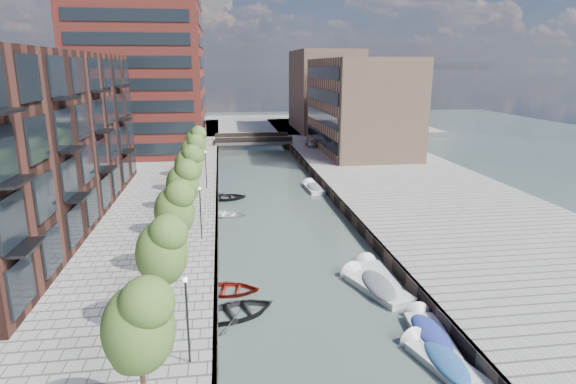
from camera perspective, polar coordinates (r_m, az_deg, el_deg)
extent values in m
plane|color=#38473F|center=(53.45, -1.82, -0.33)|extent=(300.00, 300.00, 0.00)
cube|color=gray|center=(57.22, 14.32, 0.73)|extent=(20.00, 140.00, 1.00)
cube|color=#332823|center=(53.05, -8.39, -0.04)|extent=(0.25, 140.00, 1.00)
cube|color=#332823|center=(54.29, 4.59, 0.41)|extent=(0.25, 140.00, 1.00)
cube|color=gray|center=(112.27, -5.16, 7.79)|extent=(80.00, 40.00, 1.00)
cube|color=black|center=(44.21, -27.21, 5.48)|extent=(8.00, 38.00, 14.00)
cube|color=maroon|center=(77.24, -17.20, 15.66)|extent=(18.00, 18.00, 30.00)
cube|color=#9D7A60|center=(76.64, 8.47, 10.15)|extent=(12.00, 25.00, 14.00)
cube|color=#9D7A60|center=(101.74, 4.33, 11.91)|extent=(12.00, 20.00, 16.00)
cube|color=gray|center=(84.45, -4.18, 6.10)|extent=(13.00, 6.00, 0.60)
cube|color=#332823|center=(81.60, -4.05, 6.23)|extent=(13.00, 0.40, 0.80)
cube|color=#332823|center=(87.13, -4.31, 6.76)|extent=(13.00, 0.40, 0.80)
ellipsoid|color=#385821|center=(17.80, -17.34, -14.60)|extent=(2.50, 2.50, 3.25)
cylinder|color=#382619|center=(25.19, -14.36, -12.30)|extent=(0.20, 0.20, 3.20)
ellipsoid|color=#385821|center=(24.10, -14.77, -6.51)|extent=(2.50, 2.50, 3.25)
cylinder|color=#382619|center=(31.56, -13.03, -6.57)|extent=(0.20, 0.20, 3.20)
ellipsoid|color=#385821|center=(30.70, -13.32, -1.82)|extent=(2.50, 2.50, 3.25)
cylinder|color=#382619|center=(38.16, -12.18, -2.79)|extent=(0.20, 0.20, 3.20)
ellipsoid|color=#385821|center=(37.44, -12.40, 1.19)|extent=(2.50, 2.50, 3.25)
cylinder|color=#382619|center=(44.87, -11.58, -0.13)|extent=(0.20, 0.20, 3.20)
ellipsoid|color=#385821|center=(44.27, -11.76, 3.28)|extent=(2.50, 2.50, 3.25)
cylinder|color=#382619|center=(51.67, -11.14, 1.84)|extent=(0.20, 0.20, 3.20)
ellipsoid|color=#385821|center=(51.14, -11.29, 4.81)|extent=(2.50, 2.50, 3.25)
cylinder|color=#382619|center=(58.51, -10.80, 3.34)|extent=(0.20, 0.20, 3.20)
ellipsoid|color=#385821|center=(58.05, -10.93, 5.98)|extent=(2.50, 2.50, 3.25)
cylinder|color=black|center=(22.23, -11.81, -14.82)|extent=(0.10, 0.10, 4.00)
sphere|color=#FFF2CC|center=(21.33, -12.10, -10.13)|extent=(0.24, 0.24, 0.24)
cylinder|color=black|center=(37.00, -10.31, -2.59)|extent=(0.10, 0.10, 4.00)
sphere|color=#FFF2CC|center=(36.47, -10.45, 0.41)|extent=(0.24, 0.24, 0.24)
cylinder|color=black|center=(52.50, -9.69, 2.55)|extent=(0.10, 0.10, 4.00)
sphere|color=#FFF2CC|center=(52.12, -9.78, 4.70)|extent=(0.24, 0.24, 0.24)
imported|color=black|center=(28.57, -6.14, -14.38)|extent=(5.63, 4.82, 0.98)
imported|color=maroon|center=(31.21, -7.17, -11.75)|extent=(4.42, 3.41, 0.85)
imported|color=white|center=(46.14, -7.42, -2.90)|extent=(4.85, 4.03, 0.87)
imported|color=black|center=(51.96, -7.55, -0.90)|extent=(4.88, 3.56, 0.99)
cube|color=silver|center=(25.27, 18.19, -19.20)|extent=(2.68, 4.48, 0.59)
cube|color=silver|center=(25.10, 18.26, -18.59)|extent=(2.77, 4.59, 0.09)
cone|color=silver|center=(26.55, 15.04, -17.04)|extent=(1.72, 1.23, 1.56)
ellipsoid|color=navy|center=(25.08, 18.26, -18.50)|extent=(2.49, 4.10, 0.51)
cube|color=silver|center=(31.55, 10.64, -11.49)|extent=(3.40, 5.23, 0.69)
cube|color=silver|center=(31.39, 10.67, -10.88)|extent=(3.51, 5.36, 0.11)
cone|color=silver|center=(33.28, 7.98, -9.84)|extent=(2.03, 1.53, 1.81)
ellipsoid|color=#515458|center=(31.37, 10.68, -10.79)|extent=(3.15, 4.80, 0.60)
cube|color=beige|center=(33.30, 10.52, -10.05)|extent=(1.65, 4.36, 0.61)
cube|color=beige|center=(33.16, 10.55, -9.53)|extent=(1.73, 4.45, 0.09)
cone|color=beige|center=(35.16, 9.37, -8.54)|extent=(1.61, 0.87, 1.61)
cube|color=beige|center=(27.19, 16.58, -16.46)|extent=(2.07, 4.50, 0.61)
cube|color=beige|center=(27.02, 16.63, -15.86)|extent=(2.16, 4.60, 0.09)
cone|color=beige|center=(28.95, 15.24, -14.21)|extent=(1.69, 1.02, 1.61)
ellipsoid|color=navy|center=(27.00, 16.64, -15.77)|extent=(1.94, 4.11, 0.53)
cube|color=silver|center=(55.40, 3.09, 0.24)|extent=(1.82, 4.40, 0.61)
cube|color=silver|center=(55.32, 3.10, 0.57)|extent=(1.90, 4.49, 0.09)
cone|color=silver|center=(57.42, 2.57, 0.82)|extent=(1.64, 0.93, 1.60)
ellipsoid|color=#585A5F|center=(55.31, 3.10, 0.62)|extent=(1.71, 4.02, 0.53)
imported|color=#9EA1A2|center=(79.38, 2.76, 5.80)|extent=(1.72, 3.72, 1.23)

